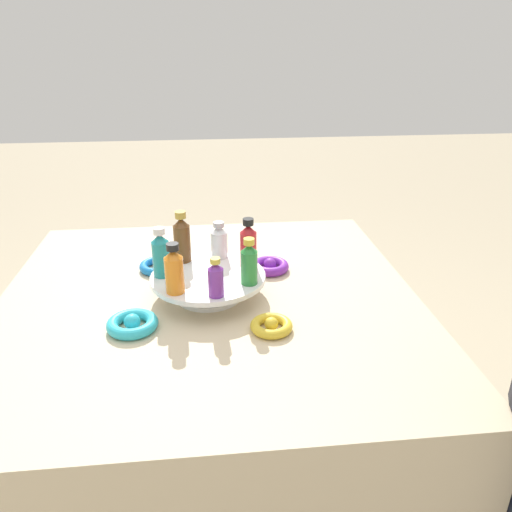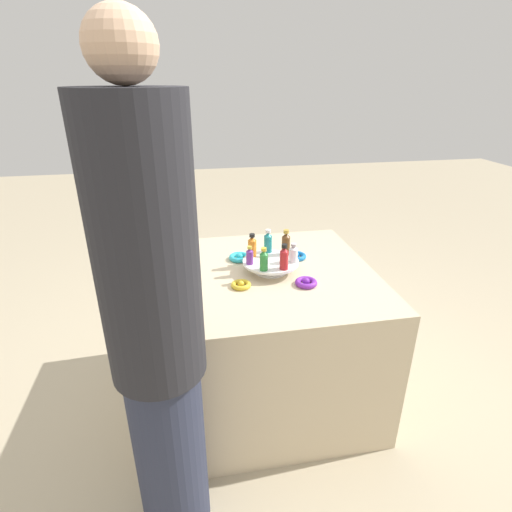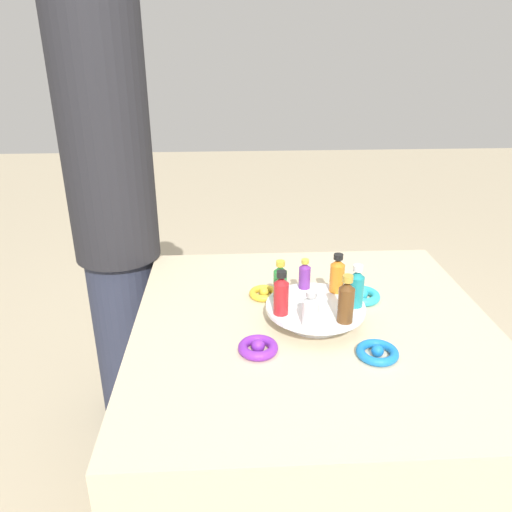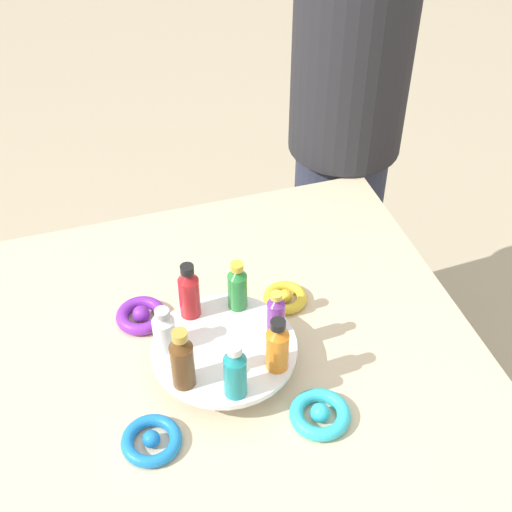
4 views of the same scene
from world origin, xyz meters
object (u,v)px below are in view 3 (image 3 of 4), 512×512
Objects in this scene: bottle_teal at (356,287)px; ribbon_bow_teal at (362,296)px; ribbon_bow_blue at (377,352)px; ribbon_bow_gold at (264,293)px; bottle_brown at (346,301)px; ribbon_bow_purple at (258,347)px; bottle_red at (281,294)px; bottle_orange at (337,274)px; bottle_purple at (305,275)px; bottle_clear at (311,310)px; person_figure at (114,216)px; display_stand at (315,311)px; bottle_green at (280,281)px.

ribbon_bow_teal is (-0.06, -0.14, -0.10)m from bottle_teal.
ribbon_bow_blue is 0.43m from ribbon_bow_gold.
bottle_brown is at bearing 64.29° from ribbon_bow_teal.
ribbon_bow_purple is at bearing 10.26° from bottle_brown.
bottle_brown is at bearing 162.89° from bottle_red.
bottle_orange is 0.09m from bottle_purple.
bottle_purple is 0.82× the size of ribbon_bow_teal.
bottle_purple is at bearing -94.25° from bottle_clear.
bottle_red is at bearing 60.03° from bottle_purple.
bottle_orange reaches higher than ribbon_bow_gold.
bottle_purple is 0.73× the size of bottle_red.
display_stand is at bearing -0.00° from person_figure.
bottle_green is at bearing 34.32° from bottle_purple.
display_stand reaches higher than ribbon_bow_teal.
ribbon_bow_teal is at bearing -115.71° from bottle_brown.
bottle_purple is 0.30m from ribbon_bow_purple.
bottle_teal is at bearing 137.18° from bottle_purple.
ribbon_bow_teal is at bearing -113.06° from bottle_teal.
bottle_purple is at bearing -145.68° from bottle_green.
bottle_purple is 0.85× the size of ribbon_bow_blue.
person_figure reaches higher than ribbon_bow_teal.
bottle_brown is 1.08× the size of bottle_teal.
ribbon_bow_purple is at bearing 53.96° from bottle_red.
bottle_teal is 1.34× the size of bottle_purple.
bottle_orange is at bearing -145.68° from bottle_red.
bottle_teal is 1.32× the size of ribbon_bow_gold.
ribbon_bow_blue is (-0.16, 0.06, -0.09)m from bottle_clear.
bottle_orange is 1.27× the size of ribbon_bow_gold.
person_figure is (0.70, -0.60, 0.04)m from bottle_brown.
person_figure is (0.72, -0.43, 0.04)m from bottle_orange.
display_stand is 2.10× the size of bottle_brown.
ribbon_bow_teal is at bearing -141.96° from ribbon_bow_purple.
display_stand is 2.27× the size of bottle_teal.
bottle_orange is 1.09× the size of ribbon_bow_blue.
ribbon_bow_blue is at bearing 173.04° from ribbon_bow_purple.
bottle_orange is (-0.07, -0.08, 0.07)m from display_stand.
bottle_orange reaches higher than ribbon_bow_blue.
bottle_orange is at bearing -171.39° from bottle_green.
bottle_red is 0.28m from ribbon_bow_blue.
ribbon_bow_blue is at bearing 128.04° from ribbon_bow_gold.
bottle_red is 1.21× the size of ribbon_bow_purple.
bottle_orange is 0.34m from ribbon_bow_purple.
bottle_brown is at bearing -171.39° from bottle_clear.
bottle_clear is 0.77× the size of bottle_red.
bottle_purple reaches higher than ribbon_bow_gold.
bottle_purple is at bearing -122.39° from ribbon_bow_purple.
bottle_brown is 1.13× the size of bottle_orange.
bottle_orange is at bearing 28.77° from ribbon_bow_teal.
bottle_red is (0.08, 0.15, 0.02)m from bottle_purple.
bottle_red is 0.15m from ribbon_bow_purple.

